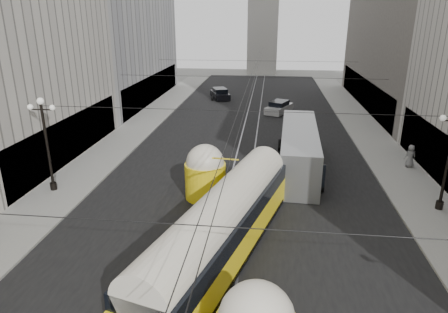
# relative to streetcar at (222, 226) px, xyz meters

# --- Properties ---
(road) EXTENTS (20.00, 85.00, 0.02)m
(road) POSITION_rel_streetcar_xyz_m (0.15, 21.07, -1.82)
(road) COLOR black
(road) RESTS_ON ground
(sidewalk_left) EXTENTS (4.00, 72.00, 0.15)m
(sidewalk_left) POSITION_rel_streetcar_xyz_m (-11.85, 24.57, -1.74)
(sidewalk_left) COLOR gray
(sidewalk_left) RESTS_ON ground
(sidewalk_right) EXTENTS (4.00, 72.00, 0.15)m
(sidewalk_right) POSITION_rel_streetcar_xyz_m (12.15, 24.57, -1.74)
(sidewalk_right) COLOR gray
(sidewalk_right) RESTS_ON ground
(rail_left) EXTENTS (0.12, 85.00, 0.04)m
(rail_left) POSITION_rel_streetcar_xyz_m (-0.60, 21.07, -1.82)
(rail_left) COLOR gray
(rail_left) RESTS_ON ground
(rail_right) EXTENTS (0.12, 85.00, 0.04)m
(rail_right) POSITION_rel_streetcar_xyz_m (0.90, 21.07, -1.82)
(rail_right) COLOR gray
(rail_right) RESTS_ON ground
(lamppost_left_mid) EXTENTS (1.86, 0.44, 6.37)m
(lamppost_left_mid) POSITION_rel_streetcar_xyz_m (-12.45, 6.57, 1.93)
(lamppost_left_mid) COLOR black
(lamppost_left_mid) RESTS_ON sidewalk_left
(catenary) EXTENTS (25.00, 72.00, 0.23)m
(catenary) POSITION_rel_streetcar_xyz_m (0.27, 20.07, 4.07)
(catenary) COLOR black
(catenary) RESTS_ON ground
(streetcar) EXTENTS (6.54, 16.41, 3.72)m
(streetcar) POSITION_rel_streetcar_xyz_m (0.00, 0.00, 0.00)
(streetcar) COLOR yellow
(streetcar) RESTS_ON ground
(city_bus) EXTENTS (3.24, 12.85, 3.24)m
(city_bus) POSITION_rel_streetcar_xyz_m (4.47, 12.88, -0.04)
(city_bus) COLOR gray
(city_bus) RESTS_ON ground
(sedan_white_far) EXTENTS (3.66, 5.13, 1.50)m
(sedan_white_far) POSITION_rel_streetcar_xyz_m (3.25, 31.89, -1.14)
(sedan_white_far) COLOR silver
(sedan_white_far) RESTS_ON ground
(sedan_dark_far) EXTENTS (3.49, 5.18, 1.51)m
(sedan_dark_far) POSITION_rel_streetcar_xyz_m (-5.10, 39.95, -1.13)
(sedan_dark_far) COLOR black
(sedan_dark_far) RESTS_ON ground
(pedestrian_sidewalk_right) EXTENTS (0.95, 0.67, 1.80)m
(pedestrian_sidewalk_right) POSITION_rel_streetcar_xyz_m (13.20, 13.90, -0.77)
(pedestrian_sidewalk_right) COLOR slate
(pedestrian_sidewalk_right) RESTS_ON sidewalk_right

